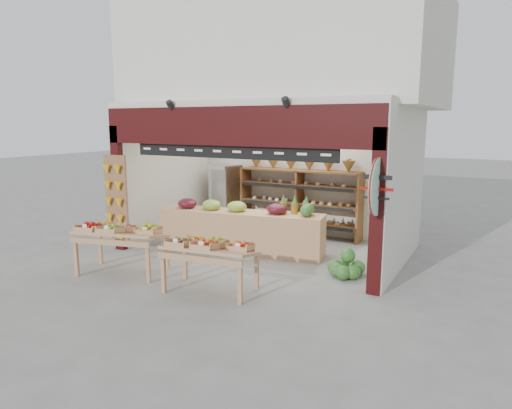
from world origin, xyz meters
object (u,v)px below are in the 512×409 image
object	(u,v)px
back_shelving	(300,187)
refrigerator	(226,196)
display_table_left	(117,232)
cardboard_stack	(231,228)
mid_counter	(241,230)
display_table_right	(208,247)
watermelon_pile	(345,267)

from	to	relation	value
back_shelving	refrigerator	bearing A→B (deg)	-178.04
refrigerator	back_shelving	bearing A→B (deg)	17.10
refrigerator	display_table_left	distance (m)	4.09
cardboard_stack	mid_counter	distance (m)	1.23
back_shelving	mid_counter	xyz separation A→B (m)	(-0.50, -1.93, -0.71)
mid_counter	display_table_right	bearing A→B (deg)	-72.78
refrigerator	cardboard_stack	size ratio (longest dim) A/B	1.56
refrigerator	display_table_left	xyz separation A→B (m)	(0.26, -4.08, -0.06)
cardboard_stack	watermelon_pile	xyz separation A→B (m)	(3.25, -1.36, -0.08)
back_shelving	cardboard_stack	distance (m)	1.92
cardboard_stack	mid_counter	xyz separation A→B (m)	(0.81, -0.90, 0.23)
display_table_left	display_table_right	bearing A→B (deg)	0.63
watermelon_pile	refrigerator	bearing A→B (deg)	149.82
cardboard_stack	watermelon_pile	bearing A→B (deg)	-22.67
display_table_right	watermelon_pile	bearing A→B (deg)	44.72
cardboard_stack	mid_counter	world-z (taller)	mid_counter
mid_counter	display_table_left	size ratio (longest dim) A/B	2.10
back_shelving	watermelon_pile	bearing A→B (deg)	-51.01
mid_counter	display_table_left	xyz separation A→B (m)	(-1.29, -2.22, 0.28)
display_table_left	display_table_right	distance (m)	1.98
cardboard_stack	watermelon_pile	size ratio (longest dim) A/B	1.61
cardboard_stack	display_table_left	bearing A→B (deg)	-98.79
back_shelving	watermelon_pile	size ratio (longest dim) A/B	4.64
cardboard_stack	display_table_left	xyz separation A→B (m)	(-0.48, -3.12, 0.51)
back_shelving	display_table_right	world-z (taller)	back_shelving
cardboard_stack	display_table_left	world-z (taller)	display_table_left
mid_counter	refrigerator	bearing A→B (deg)	129.84
display_table_left	cardboard_stack	bearing A→B (deg)	81.21
back_shelving	display_table_left	bearing A→B (deg)	-113.41
watermelon_pile	back_shelving	bearing A→B (deg)	128.99
refrigerator	display_table_right	size ratio (longest dim) A/B	1.06
refrigerator	watermelon_pile	world-z (taller)	refrigerator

